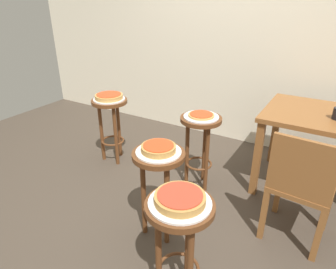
{
  "coord_description": "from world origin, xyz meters",
  "views": [
    {
      "loc": [
        1.09,
        -1.69,
        1.62
      ],
      "look_at": [
        -0.02,
        0.16,
        0.61
      ],
      "focal_mm": 31.75,
      "sensor_mm": 36.0,
      "label": 1
    }
  ],
  "objects_px": {
    "pizza_leftside": "(109,96)",
    "dining_table": "(329,127)",
    "serving_plate_leftside": "(109,99)",
    "pizza_rear": "(201,115)",
    "pizza_foreground": "(180,198)",
    "wooden_chair": "(301,185)",
    "stool_middle": "(159,176)",
    "pizza_middle": "(158,148)",
    "serving_plate_rear": "(201,117)",
    "stool_foreground": "(179,232)",
    "stool_rear": "(200,137)",
    "serving_plate_middle": "(159,152)",
    "stool_leftside": "(111,117)",
    "serving_plate_foreground": "(180,203)"
  },
  "relations": [
    {
      "from": "pizza_leftside",
      "to": "serving_plate_foreground",
      "type": "bearing_deg",
      "value": -37.54
    },
    {
      "from": "stool_foreground",
      "to": "dining_table",
      "type": "bearing_deg",
      "value": 70.79
    },
    {
      "from": "stool_rear",
      "to": "serving_plate_rear",
      "type": "xyz_separation_m",
      "value": [
        -0.0,
        0.0,
        0.19
      ]
    },
    {
      "from": "stool_foreground",
      "to": "serving_plate_foreground",
      "type": "relative_size",
      "value": 2.13
    },
    {
      "from": "serving_plate_middle",
      "to": "pizza_middle",
      "type": "distance_m",
      "value": 0.03
    },
    {
      "from": "serving_plate_foreground",
      "to": "dining_table",
      "type": "distance_m",
      "value": 1.68
    },
    {
      "from": "stool_foreground",
      "to": "pizza_foreground",
      "type": "distance_m",
      "value": 0.22
    },
    {
      "from": "serving_plate_rear",
      "to": "dining_table",
      "type": "bearing_deg",
      "value": 26.34
    },
    {
      "from": "stool_foreground",
      "to": "stool_rear",
      "type": "height_order",
      "value": "same"
    },
    {
      "from": "stool_middle",
      "to": "pizza_rear",
      "type": "xyz_separation_m",
      "value": [
        -0.03,
        0.72,
        0.21
      ]
    },
    {
      "from": "serving_plate_middle",
      "to": "stool_leftside",
      "type": "height_order",
      "value": "serving_plate_middle"
    },
    {
      "from": "stool_leftside",
      "to": "serving_plate_rear",
      "type": "distance_m",
      "value": 1.01
    },
    {
      "from": "serving_plate_leftside",
      "to": "pizza_leftside",
      "type": "relative_size",
      "value": 1.15
    },
    {
      "from": "pizza_leftside",
      "to": "dining_table",
      "type": "bearing_deg",
      "value": 14.73
    },
    {
      "from": "stool_leftside",
      "to": "dining_table",
      "type": "relative_size",
      "value": 0.65
    },
    {
      "from": "dining_table",
      "to": "serving_plate_middle",
      "type": "bearing_deg",
      "value": -128.0
    },
    {
      "from": "serving_plate_leftside",
      "to": "pizza_rear",
      "type": "relative_size",
      "value": 1.43
    },
    {
      "from": "stool_middle",
      "to": "serving_plate_leftside",
      "type": "distance_m",
      "value": 1.24
    },
    {
      "from": "serving_plate_foreground",
      "to": "stool_middle",
      "type": "xyz_separation_m",
      "value": [
        -0.38,
        0.39,
        -0.19
      ]
    },
    {
      "from": "serving_plate_leftside",
      "to": "stool_rear",
      "type": "height_order",
      "value": "serving_plate_leftside"
    },
    {
      "from": "pizza_middle",
      "to": "serving_plate_rear",
      "type": "distance_m",
      "value": 0.72
    },
    {
      "from": "stool_rear",
      "to": "wooden_chair",
      "type": "height_order",
      "value": "wooden_chair"
    },
    {
      "from": "stool_foreground",
      "to": "pizza_foreground",
      "type": "xyz_separation_m",
      "value": [
        0.0,
        -0.0,
        0.22
      ]
    },
    {
      "from": "serving_plate_foreground",
      "to": "stool_leftside",
      "type": "relative_size",
      "value": 0.47
    },
    {
      "from": "serving_plate_rear",
      "to": "pizza_leftside",
      "type": "bearing_deg",
      "value": -177.77
    },
    {
      "from": "dining_table",
      "to": "serving_plate_foreground",
      "type": "bearing_deg",
      "value": -109.21
    },
    {
      "from": "stool_middle",
      "to": "serving_plate_rear",
      "type": "distance_m",
      "value": 0.74
    },
    {
      "from": "pizza_leftside",
      "to": "pizza_rear",
      "type": "bearing_deg",
      "value": 2.23
    },
    {
      "from": "stool_foreground",
      "to": "pizza_foreground",
      "type": "bearing_deg",
      "value": -45.0
    },
    {
      "from": "serving_plate_foreground",
      "to": "pizza_rear",
      "type": "xyz_separation_m",
      "value": [
        -0.4,
        1.11,
        0.02
      ]
    },
    {
      "from": "pizza_foreground",
      "to": "pizza_leftside",
      "type": "bearing_deg",
      "value": 142.46
    },
    {
      "from": "serving_plate_middle",
      "to": "pizza_rear",
      "type": "xyz_separation_m",
      "value": [
        -0.03,
        0.72,
        0.02
      ]
    },
    {
      "from": "serving_plate_foreground",
      "to": "serving_plate_leftside",
      "type": "height_order",
      "value": "same"
    },
    {
      "from": "pizza_foreground",
      "to": "wooden_chair",
      "type": "relative_size",
      "value": 0.3
    },
    {
      "from": "pizza_foreground",
      "to": "stool_rear",
      "type": "relative_size",
      "value": 0.38
    },
    {
      "from": "pizza_leftside",
      "to": "pizza_rear",
      "type": "relative_size",
      "value": 1.24
    },
    {
      "from": "pizza_foreground",
      "to": "serving_plate_leftside",
      "type": "height_order",
      "value": "pizza_foreground"
    },
    {
      "from": "pizza_leftside",
      "to": "pizza_rear",
      "type": "xyz_separation_m",
      "value": [
        0.99,
        0.04,
        -0.01
      ]
    },
    {
      "from": "stool_foreground",
      "to": "serving_plate_foreground",
      "type": "bearing_deg",
      "value": 0.0
    },
    {
      "from": "serving_plate_leftside",
      "to": "dining_table",
      "type": "bearing_deg",
      "value": 14.73
    },
    {
      "from": "serving_plate_middle",
      "to": "dining_table",
      "type": "bearing_deg",
      "value": 52.0
    },
    {
      "from": "serving_plate_foreground",
      "to": "wooden_chair",
      "type": "xyz_separation_m",
      "value": [
        0.48,
        0.83,
        -0.22
      ]
    },
    {
      "from": "pizza_leftside",
      "to": "wooden_chair",
      "type": "bearing_deg",
      "value": -7.34
    },
    {
      "from": "serving_plate_foreground",
      "to": "pizza_rear",
      "type": "distance_m",
      "value": 1.18
    },
    {
      "from": "stool_foreground",
      "to": "stool_middle",
      "type": "bearing_deg",
      "value": 133.78
    },
    {
      "from": "pizza_middle",
      "to": "dining_table",
      "type": "height_order",
      "value": "pizza_middle"
    },
    {
      "from": "serving_plate_foreground",
      "to": "stool_leftside",
      "type": "height_order",
      "value": "serving_plate_foreground"
    },
    {
      "from": "stool_foreground",
      "to": "serving_plate_foreground",
      "type": "distance_m",
      "value": 0.19
    },
    {
      "from": "serving_plate_foreground",
      "to": "dining_table",
      "type": "xyz_separation_m",
      "value": [
        0.55,
        1.59,
        -0.06
      ]
    },
    {
      "from": "serving_plate_middle",
      "to": "stool_leftside",
      "type": "bearing_deg",
      "value": 146.33
    }
  ]
}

